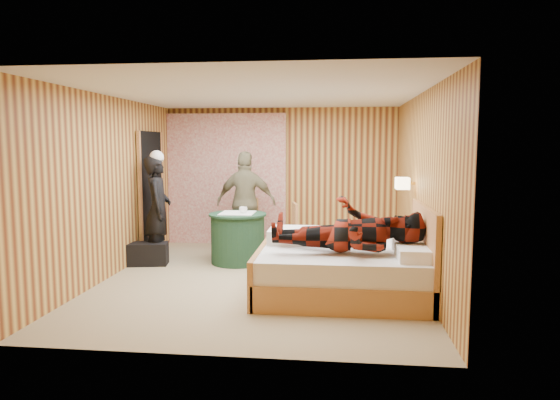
# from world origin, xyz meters

# --- Properties ---
(floor) EXTENTS (4.20, 5.00, 0.01)m
(floor) POSITION_xyz_m (0.00, 0.00, 0.00)
(floor) COLOR tan
(floor) RESTS_ON ground
(ceiling) EXTENTS (4.20, 5.00, 0.01)m
(ceiling) POSITION_xyz_m (0.00, 0.00, 2.50)
(ceiling) COLOR silver
(ceiling) RESTS_ON wall_back
(wall_back) EXTENTS (4.20, 0.02, 2.50)m
(wall_back) POSITION_xyz_m (0.00, 2.50, 1.25)
(wall_back) COLOR #D5AE51
(wall_back) RESTS_ON floor
(wall_left) EXTENTS (0.02, 5.00, 2.50)m
(wall_left) POSITION_xyz_m (-2.10, 0.00, 1.25)
(wall_left) COLOR #D5AE51
(wall_left) RESTS_ON floor
(wall_right) EXTENTS (0.02, 5.00, 2.50)m
(wall_right) POSITION_xyz_m (2.10, 0.00, 1.25)
(wall_right) COLOR #D5AE51
(wall_right) RESTS_ON floor
(curtain) EXTENTS (2.20, 0.08, 2.40)m
(curtain) POSITION_xyz_m (-1.00, 2.43, 1.20)
(curtain) COLOR silver
(curtain) RESTS_ON floor
(doorway) EXTENTS (0.06, 0.90, 2.05)m
(doorway) POSITION_xyz_m (-2.06, 1.40, 1.02)
(doorway) COLOR black
(doorway) RESTS_ON floor
(wall_lamp) EXTENTS (0.26, 0.24, 0.16)m
(wall_lamp) POSITION_xyz_m (1.92, 0.45, 1.30)
(wall_lamp) COLOR gold
(wall_lamp) RESTS_ON wall_right
(bed) EXTENTS (2.05, 1.61, 1.11)m
(bed) POSITION_xyz_m (1.12, -0.56, 0.32)
(bed) COLOR tan
(bed) RESTS_ON floor
(nightstand) EXTENTS (0.43, 0.58, 0.56)m
(nightstand) POSITION_xyz_m (1.88, 0.44, 0.29)
(nightstand) COLOR tan
(nightstand) RESTS_ON floor
(round_table) EXTENTS (0.89, 0.89, 0.79)m
(round_table) POSITION_xyz_m (-0.50, 0.94, 0.40)
(round_table) COLOR #1F442B
(round_table) RESTS_ON floor
(chair_far) EXTENTS (0.44, 0.44, 0.93)m
(chair_far) POSITION_xyz_m (-0.51, 1.64, 0.54)
(chair_far) COLOR tan
(chair_far) RESTS_ON floor
(chair_near) EXTENTS (0.49, 0.49, 0.89)m
(chair_near) POSITION_xyz_m (0.25, 1.39, 0.52)
(chair_near) COLOR tan
(chair_near) RESTS_ON floor
(duffel_bag) EXTENTS (0.65, 0.42, 0.34)m
(duffel_bag) POSITION_xyz_m (-1.85, 0.64, 0.17)
(duffel_bag) COLOR black
(duffel_bag) RESTS_ON floor
(sneaker_left) EXTENTS (0.28, 0.20, 0.11)m
(sneaker_left) POSITION_xyz_m (-0.75, 1.26, 0.06)
(sneaker_left) COLOR white
(sneaker_left) RESTS_ON floor
(sneaker_right) EXTENTS (0.33, 0.22, 0.14)m
(sneaker_right) POSITION_xyz_m (-0.41, 0.76, 0.07)
(sneaker_right) COLOR white
(sneaker_right) RESTS_ON floor
(woman_standing) EXTENTS (0.53, 0.68, 1.67)m
(woman_standing) POSITION_xyz_m (-1.74, 0.86, 0.83)
(woman_standing) COLOR black
(woman_standing) RESTS_ON floor
(man_at_table) EXTENTS (1.03, 0.47, 1.72)m
(man_at_table) POSITION_xyz_m (-0.50, 1.68, 0.86)
(man_at_table) COLOR #756E4E
(man_at_table) RESTS_ON floor
(man_on_bed) EXTENTS (0.86, 0.67, 1.77)m
(man_on_bed) POSITION_xyz_m (1.15, -0.79, 0.99)
(man_on_bed) COLOR maroon
(man_on_bed) RESTS_ON bed
(book_lower) EXTENTS (0.21, 0.25, 0.02)m
(book_lower) POSITION_xyz_m (1.88, 0.39, 0.57)
(book_lower) COLOR white
(book_lower) RESTS_ON nightstand
(book_upper) EXTENTS (0.17, 0.23, 0.02)m
(book_upper) POSITION_xyz_m (1.88, 0.39, 0.59)
(book_upper) COLOR white
(book_upper) RESTS_ON nightstand
(cup_nightstand) EXTENTS (0.11, 0.11, 0.09)m
(cup_nightstand) POSITION_xyz_m (1.88, 0.57, 0.61)
(cup_nightstand) COLOR white
(cup_nightstand) RESTS_ON nightstand
(cup_table) EXTENTS (0.16, 0.16, 0.10)m
(cup_table) POSITION_xyz_m (-0.40, 0.89, 0.84)
(cup_table) COLOR white
(cup_table) RESTS_ON round_table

